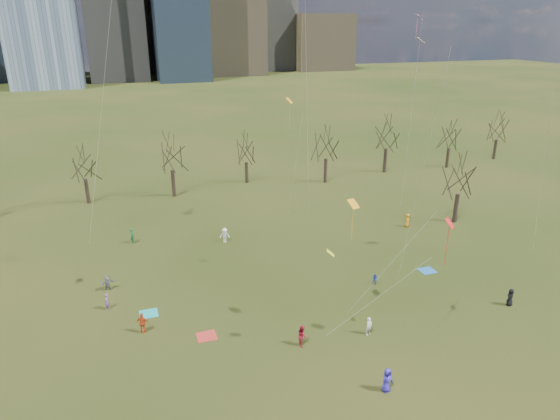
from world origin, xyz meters
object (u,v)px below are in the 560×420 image
object	(u,v)px
blanket_navy	(427,271)
person_0	(387,380)
blanket_teal	(149,314)
person_4	(143,323)
person_2	(302,335)
blanket_crimson	(207,336)
person_1	(369,326)

from	to	relation	value
blanket_navy	person_0	bearing A→B (deg)	-132.63
blanket_teal	person_4	world-z (taller)	person_4
blanket_navy	person_2	distance (m)	18.64
person_4	person_2	bearing A→B (deg)	179.65
blanket_crimson	person_0	size ratio (longest dim) A/B	0.86
blanket_teal	blanket_navy	world-z (taller)	same
blanket_teal	person_4	bearing A→B (deg)	-103.40
person_0	blanket_teal	bearing A→B (deg)	118.10
person_2	blanket_crimson	bearing A→B (deg)	71.55
person_2	person_4	bearing A→B (deg)	72.48
blanket_navy	person_1	distance (m)	13.85
blanket_teal	blanket_navy	xyz separation A→B (m)	(28.29, -1.09, 0.00)
blanket_navy	person_0	size ratio (longest dim) A/B	0.86
blanket_teal	blanket_navy	bearing A→B (deg)	-2.21
person_0	person_4	size ratio (longest dim) A/B	1.00
blanket_teal	person_4	distance (m)	3.00
blanket_navy	person_4	bearing A→B (deg)	-176.65
person_0	person_2	size ratio (longest dim) A/B	1.03
person_1	blanket_teal	bearing A→B (deg)	133.86
person_2	person_4	world-z (taller)	person_4
person_0	person_4	distance (m)	20.18
blanket_navy	blanket_crimson	xyz separation A→B (m)	(-24.06, -3.96, 0.00)
blanket_navy	person_1	xyz separation A→B (m)	(-11.25, -8.04, 0.78)
blanket_teal	person_2	bearing A→B (deg)	-37.58
person_0	person_1	bearing A→B (deg)	56.32
blanket_teal	blanket_navy	distance (m)	28.31
person_0	person_4	bearing A→B (deg)	124.94
blanket_teal	blanket_crimson	distance (m)	6.59
blanket_crimson	person_4	xyz separation A→B (m)	(-4.89, 2.27, 0.91)
blanket_navy	person_4	world-z (taller)	person_4
person_0	person_2	xyz separation A→B (m)	(-3.65, 6.92, -0.03)
blanket_teal	blanket_crimson	world-z (taller)	same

